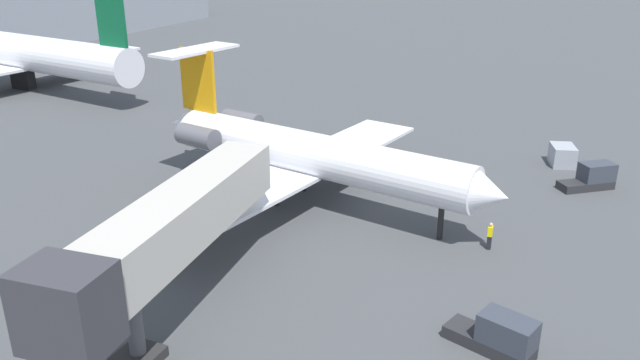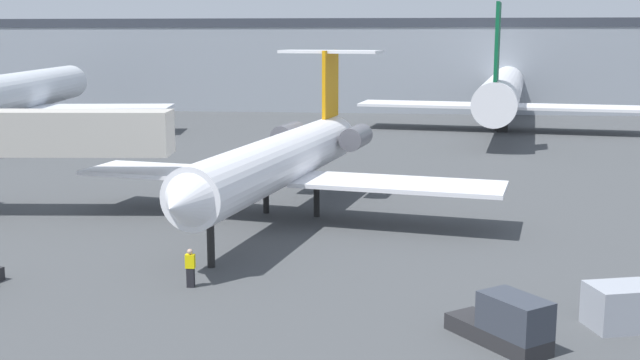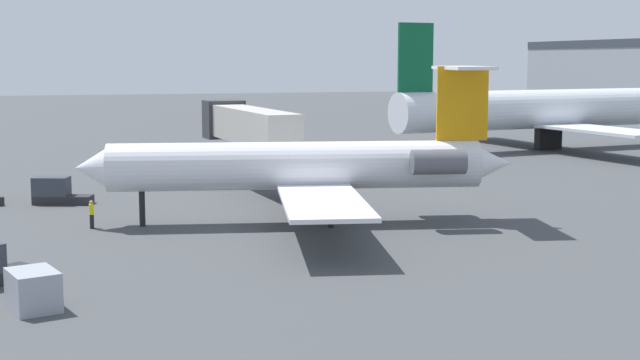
{
  "view_description": "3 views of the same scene",
  "coord_description": "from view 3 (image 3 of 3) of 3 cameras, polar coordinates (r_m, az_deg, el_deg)",
  "views": [
    {
      "loc": [
        -35.34,
        -11.92,
        17.26
      ],
      "look_at": [
        -1.71,
        2.95,
        2.87
      ],
      "focal_mm": 35.27,
      "sensor_mm": 36.0,
      "label": 1
    },
    {
      "loc": [
        8.01,
        -39.05,
        10.62
      ],
      "look_at": [
        3.17,
        3.09,
        2.78
      ],
      "focal_mm": 44.11,
      "sensor_mm": 36.0,
      "label": 2
    },
    {
      "loc": [
        52.24,
        -8.95,
        10.1
      ],
      "look_at": [
        1.82,
        5.68,
        2.8
      ],
      "focal_mm": 49.3,
      "sensor_mm": 36.0,
      "label": 3
    }
  ],
  "objects": [
    {
      "name": "cargo_container_uld",
      "position": [
        37.55,
        -18.12,
        -6.81
      ],
      "size": [
        2.78,
        2.35,
        1.62
      ],
      "color": "#999EA8",
      "rests_on": "ground_plane"
    },
    {
      "name": "regional_jet",
      "position": [
        53.72,
        -0.79,
        0.98
      ],
      "size": [
        25.52,
        26.78,
        9.61
      ],
      "color": "white",
      "rests_on": "ground_plane"
    },
    {
      "name": "parked_airliner_west_end",
      "position": [
        100.66,
        14.57,
        4.43
      ],
      "size": [
        32.81,
        38.65,
        13.66
      ],
      "color": "silver",
      "rests_on": "ground_plane"
    },
    {
      "name": "jet_bridge",
      "position": [
        69.2,
        -4.87,
        3.55
      ],
      "size": [
        17.08,
        4.58,
        6.56
      ],
      "color": "#B7B2A8",
      "rests_on": "ground_plane"
    },
    {
      "name": "baggage_tug_lead",
      "position": [
        63.9,
        -16.73,
        -0.76
      ],
      "size": [
        2.57,
        4.24,
        1.9
      ],
      "color": "#262628",
      "rests_on": "ground_plane"
    },
    {
      "name": "ground_crew_marshaller",
      "position": [
        54.2,
        -14.6,
        -2.16
      ],
      "size": [
        0.4,
        0.27,
        1.69
      ],
      "color": "black",
      "rests_on": "ground_plane"
    },
    {
      "name": "ground_plane",
      "position": [
        53.96,
        -6.35,
        -2.97
      ],
      "size": [
        400.0,
        400.0,
        0.1
      ],
      "primitive_type": "cube",
      "color": "#424447"
    }
  ]
}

